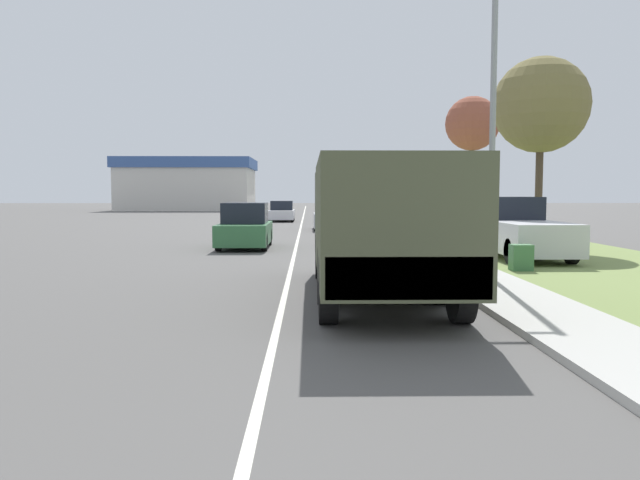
{
  "coord_description": "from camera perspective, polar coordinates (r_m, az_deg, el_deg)",
  "views": [
    {
      "loc": [
        0.5,
        0.25,
        2.1
      ],
      "look_at": [
        0.75,
        14.3,
        1.04
      ],
      "focal_mm": 35.0,
      "sensor_mm": 36.0,
      "label": 1
    }
  ],
  "objects": [
    {
      "name": "ground_plane",
      "position": [
        39.8,
        -1.74,
        1.3
      ],
      "size": [
        180.0,
        180.0,
        0.0
      ],
      "primitive_type": "plane",
      "color": "#565451"
    },
    {
      "name": "lane_centre_stripe",
      "position": [
        39.8,
        -1.74,
        1.3
      ],
      "size": [
        0.12,
        120.0,
        0.0
      ],
      "color": "silver",
      "rests_on": "ground"
    },
    {
      "name": "sidewalk_right",
      "position": [
        40.0,
        4.72,
        1.39
      ],
      "size": [
        1.8,
        120.0,
        0.12
      ],
      "color": "beige",
      "rests_on": "ground"
    },
    {
      "name": "grass_strip_right",
      "position": [
        40.68,
        10.9,
        1.3
      ],
      "size": [
        7.0,
        120.0,
        0.02
      ],
      "color": "olive",
      "rests_on": "ground"
    },
    {
      "name": "military_truck",
      "position": [
        12.49,
        5.32,
        1.82
      ],
      "size": [
        2.44,
        7.96,
        2.67
      ],
      "color": "#474C38",
      "rests_on": "ground"
    },
    {
      "name": "car_nearest_ahead",
      "position": [
        23.97,
        -6.87,
        1.1
      ],
      "size": [
        1.86,
        4.12,
        1.73
      ],
      "color": "#336B3D",
      "rests_on": "ground"
    },
    {
      "name": "car_second_ahead",
      "position": [
        35.49,
        0.95,
        2.17
      ],
      "size": [
        1.87,
        4.33,
        1.72
      ],
      "color": "#B7BABF",
      "rests_on": "ground"
    },
    {
      "name": "car_third_ahead",
      "position": [
        46.43,
        -3.51,
        2.57
      ],
      "size": [
        1.83,
        4.27,
        1.51
      ],
      "color": "silver",
      "rests_on": "ground"
    },
    {
      "name": "pickup_truck",
      "position": [
        21.24,
        17.69,
        0.9
      ],
      "size": [
        2.01,
        5.23,
        1.95
      ],
      "color": "silver",
      "rests_on": "grass_strip_right"
    },
    {
      "name": "lamp_post",
      "position": [
        15.2,
        14.81,
        12.96
      ],
      "size": [
        1.69,
        0.24,
        7.25
      ],
      "color": "gray",
      "rests_on": "sidewalk_right"
    },
    {
      "name": "tree_mid_right",
      "position": [
        24.99,
        19.55,
        11.5
      ],
      "size": [
        3.53,
        3.53,
        7.1
      ],
      "color": "#4C3D2D",
      "rests_on": "grass_strip_right"
    },
    {
      "name": "tree_far_right",
      "position": [
        39.16,
        13.76,
        10.24
      ],
      "size": [
        3.24,
        3.24,
        7.86
      ],
      "color": "brown",
      "rests_on": "grass_strip_right"
    },
    {
      "name": "utility_box",
      "position": [
        17.58,
        17.9,
        -1.53
      ],
      "size": [
        0.55,
        0.45,
        0.7
      ],
      "color": "#3D7042",
      "rests_on": "grass_strip_right"
    },
    {
      "name": "building_distant",
      "position": [
        78.9,
        -11.93,
        5.02
      ],
      "size": [
        16.11,
        11.72,
        6.28
      ],
      "color": "beige",
      "rests_on": "ground"
    }
  ]
}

